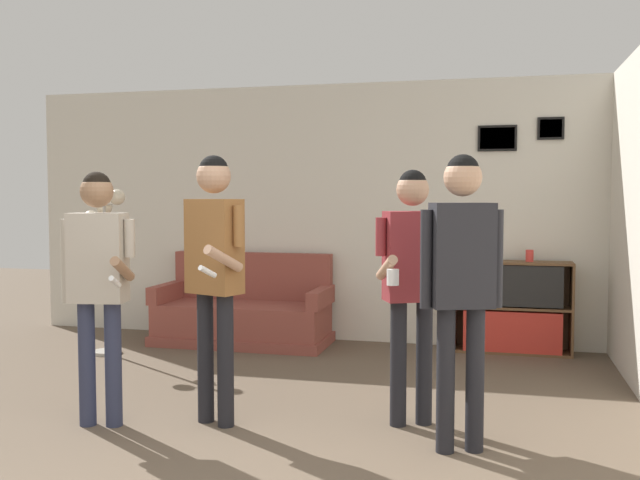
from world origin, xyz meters
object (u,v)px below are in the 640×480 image
Objects in this scene: person_player_foreground_left at (98,270)px; drinking_cup at (530,256)px; person_player_foreground_center at (214,258)px; couch at (244,314)px; person_watcher_holding_cup at (412,269)px; person_spectator_near_bookshelf at (462,269)px; floor_lamp at (105,238)px; bookshelf at (512,307)px.

drinking_cup is at bearing 46.08° from person_player_foreground_left.
couch is at bearing 106.04° from person_player_foreground_center.
person_watcher_holding_cup reaches higher than person_player_foreground_left.
person_player_foreground_center reaches higher than person_watcher_holding_cup.
person_player_foreground_left is 0.95× the size of person_spectator_near_bookshelf.
person_watcher_holding_cup is at bearing -48.20° from couch.
person_spectator_near_bookshelf is 2.92m from drinking_cup.
person_player_foreground_center is 15.77× the size of drinking_cup.
couch is 1.13× the size of floor_lamp.
person_player_foreground_center is at bearing -73.96° from couch.
drinking_cup is at bearing 3.87° from couch.
floor_lamp reaches higher than bookshelf.
person_spectator_near_bookshelf reaches higher than bookshelf.
couch is 3.11m from person_watcher_holding_cup.
couch is 1.06× the size of person_player_foreground_left.
person_watcher_holding_cup reaches higher than drinking_cup.
person_player_foreground_center reaches higher than person_player_foreground_left.
bookshelf is at bearing 14.81° from floor_lamp.
person_spectator_near_bookshelf reaches higher than person_player_foreground_left.
person_spectator_near_bookshelf is at bearing -99.93° from drinking_cup.
person_player_foreground_center reaches higher than bookshelf.
floor_lamp is at bearing -143.75° from couch.
drinking_cup is at bearing 70.90° from person_watcher_holding_cup.
bookshelf is 9.83× the size of drinking_cup.
person_player_foreground_left is at bearing -60.20° from floor_lamp.
floor_lamp is 0.90× the size of person_spectator_near_bookshelf.
couch is 1.60× the size of bookshelf.
bookshelf is 0.62× the size of person_player_foreground_center.
person_spectator_near_bookshelf is at bearing -48.67° from couch.
person_spectator_near_bookshelf is (2.35, -2.68, 0.80)m from couch.
couch is 1.01× the size of person_spectator_near_bookshelf.
person_player_foreground_left is 0.77m from person_player_foreground_center.
person_player_foreground_center reaches higher than drinking_cup.
bookshelf is at bearing 83.05° from person_spectator_near_bookshelf.
person_watcher_holding_cup is at bearing 128.70° from person_spectator_near_bookshelf.
person_player_foreground_left is 0.94× the size of person_player_foreground_center.
bookshelf is at bearing 4.08° from couch.
drinking_cup is at bearing 52.26° from person_player_foreground_center.
person_player_foreground_center is at bearing -127.74° from drinking_cup.
bookshelf is 0.66× the size of person_player_foreground_left.
person_watcher_holding_cup is 0.55m from person_spectator_near_bookshelf.
person_spectator_near_bookshelf reaches higher than couch.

